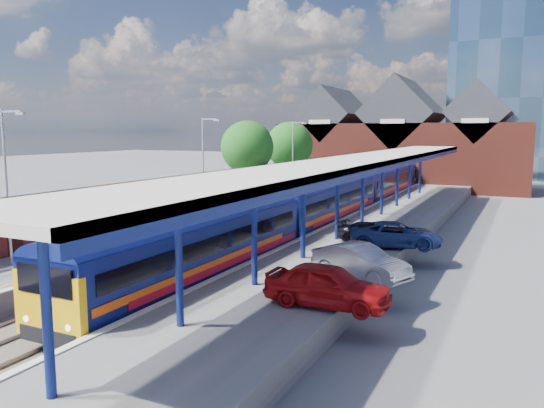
{
  "coord_description": "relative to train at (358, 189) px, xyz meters",
  "views": [
    {
      "loc": [
        14.52,
        -10.07,
        7.04
      ],
      "look_at": [
        0.44,
        19.01,
        2.6
      ],
      "focal_mm": 35.0,
      "sensor_mm": 36.0,
      "label": 1
    }
  ],
  "objects": [
    {
      "name": "lamp_post_c",
      "position": [
        -7.86,
        -11.79,
        2.87
      ],
      "size": [
        1.48,
        0.18,
        7.0
      ],
      "color": "#A5A8AA",
      "rests_on": "left_platform"
    },
    {
      "name": "brick_wall",
      "position": [
        -9.59,
        -20.25,
        0.33
      ],
      "size": [
        0.35,
        50.0,
        3.86
      ],
      "color": "maroon",
      "rests_on": "left_platform"
    },
    {
      "name": "yellow_line",
      "position": [
        -5.24,
        -13.79,
        -1.12
      ],
      "size": [
        0.14,
        76.0,
        0.01
      ],
      "primitive_type": "cube",
      "color": "yellow",
      "rests_on": "left_platform"
    },
    {
      "name": "ground",
      "position": [
        -1.49,
        -3.79,
        -2.12
      ],
      "size": [
        240.0,
        240.0,
        0.0
      ],
      "primitive_type": "plane",
      "color": "#5B5B5E",
      "rests_on": "ground"
    },
    {
      "name": "train",
      "position": [
        0.0,
        0.0,
        0.0
      ],
      "size": [
        2.89,
        65.91,
        3.45
      ],
      "color": "#0C165A",
      "rests_on": "ground"
    },
    {
      "name": "ballast_bed",
      "position": [
        -1.49,
        -13.79,
        -2.09
      ],
      "size": [
        6.0,
        76.0,
        0.06
      ],
      "primitive_type": "cube",
      "color": "#473D33",
      "rests_on": "ground"
    },
    {
      "name": "right_platform",
      "position": [
        4.51,
        -13.79,
        -1.62
      ],
      "size": [
        6.0,
        76.0,
        1.0
      ],
      "primitive_type": "cube",
      "color": "#565659",
      "rests_on": "ground"
    },
    {
      "name": "parked_car_red",
      "position": [
        7.01,
        -27.0,
        -0.37
      ],
      "size": [
        4.43,
        1.79,
        1.51
      ],
      "primitive_type": "imported",
      "rotation": [
        0.0,
        0.0,
        1.57
      ],
      "color": "#AB0E10",
      "rests_on": "right_platform"
    },
    {
      "name": "coping_left",
      "position": [
        -4.64,
        -13.79,
        -1.1
      ],
      "size": [
        0.3,
        76.0,
        0.05
      ],
      "primitive_type": "cube",
      "color": "silver",
      "rests_on": "left_platform"
    },
    {
      "name": "glass_tower",
      "position": [
        8.51,
        46.21,
        18.08
      ],
      "size": [
        14.2,
        14.2,
        40.3
      ],
      "color": "#425F71",
      "rests_on": "ground"
    },
    {
      "name": "left_platform",
      "position": [
        -6.99,
        -13.79,
        -1.62
      ],
      "size": [
        5.0,
        76.0,
        1.0
      ],
      "primitive_type": "cube",
      "color": "#565659",
      "rests_on": "ground"
    },
    {
      "name": "lamp_post_d",
      "position": [
        -7.86,
        4.21,
        2.87
      ],
      "size": [
        1.48,
        0.18,
        7.0
      ],
      "color": "#A5A8AA",
      "rests_on": "left_platform"
    },
    {
      "name": "canopy",
      "position": [
        3.99,
        -11.84,
        3.13
      ],
      "size": [
        4.5,
        52.0,
        4.48
      ],
      "color": "navy",
      "rests_on": "right_platform"
    },
    {
      "name": "parked_car_silver",
      "position": [
        7.01,
        -23.05,
        -0.42
      ],
      "size": [
        4.5,
        2.95,
        1.4
      ],
      "primitive_type": "imported",
      "rotation": [
        0.0,
        0.0,
        1.19
      ],
      "color": "silver",
      "rests_on": "right_platform"
    },
    {
      "name": "rails",
      "position": [
        -1.49,
        -13.79,
        -2.0
      ],
      "size": [
        4.51,
        76.0,
        0.14
      ],
      "color": "slate",
      "rests_on": "ground"
    },
    {
      "name": "parked_car_dark",
      "position": [
        5.65,
        -16.13,
        -0.56
      ],
      "size": [
        4.07,
        2.17,
        1.12
      ],
      "primitive_type": "imported",
      "rotation": [
        0.0,
        0.0,
        1.41
      ],
      "color": "black",
      "rests_on": "right_platform"
    },
    {
      "name": "station_building",
      "position": [
        -1.49,
        24.21,
        3.33
      ],
      "size": [
        30.0,
        12.12,
        13.78
      ],
      "color": "maroon",
      "rests_on": "ground"
    },
    {
      "name": "parked_car_blue",
      "position": [
        6.96,
        -16.44,
        -0.46
      ],
      "size": [
        5.21,
        3.49,
        1.33
      ],
      "primitive_type": "imported",
      "rotation": [
        0.0,
        0.0,
        1.86
      ],
      "color": "navy",
      "rests_on": "right_platform"
    },
    {
      "name": "lamp_post_b",
      "position": [
        -7.86,
        -27.79,
        2.87
      ],
      "size": [
        1.48,
        0.18,
        7.0
      ],
      "color": "#A5A8AA",
      "rests_on": "left_platform"
    },
    {
      "name": "platform_sign",
      "position": [
        -6.49,
        -9.79,
        0.57
      ],
      "size": [
        0.55,
        0.08,
        2.5
      ],
      "color": "#A5A8AA",
      "rests_on": "left_platform"
    },
    {
      "name": "coping_right",
      "position": [
        1.66,
        -13.79,
        -1.1
      ],
      "size": [
        0.3,
        76.0,
        0.05
      ],
      "primitive_type": "cube",
      "color": "silver",
      "rests_on": "right_platform"
    },
    {
      "name": "tree_far",
      "position": [
        -10.84,
        10.12,
        3.23
      ],
      "size": [
        5.2,
        5.2,
        8.1
      ],
      "color": "#382314",
      "rests_on": "ground"
    },
    {
      "name": "tree_near",
      "position": [
        -11.84,
        2.12,
        3.23
      ],
      "size": [
        5.2,
        5.2,
        8.1
      ],
      "color": "#382314",
      "rests_on": "ground"
    }
  ]
}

